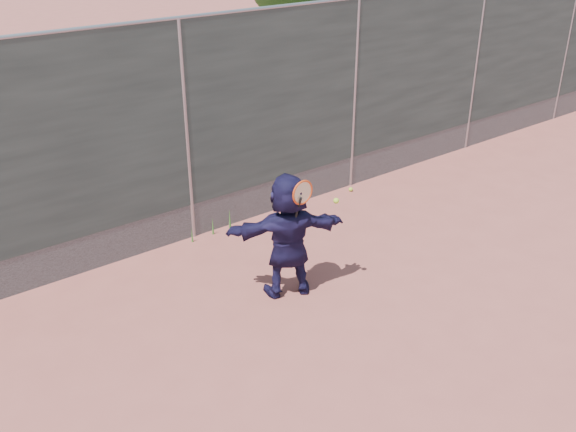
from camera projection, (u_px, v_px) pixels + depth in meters
ground at (364, 362)px, 6.61m from camera, size 80.00×80.00×0.00m
player at (288, 236)px, 7.48m from camera, size 1.49×0.98×1.53m
ball_ground at (351, 189)px, 10.49m from camera, size 0.07×0.07×0.07m
fence at (186, 129)px, 8.41m from camera, size 20.00×0.06×3.03m
swing_action at (306, 195)px, 7.13m from camera, size 0.63×0.19×0.51m
weed_clump at (215, 225)px, 9.12m from camera, size 0.68×0.07×0.30m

